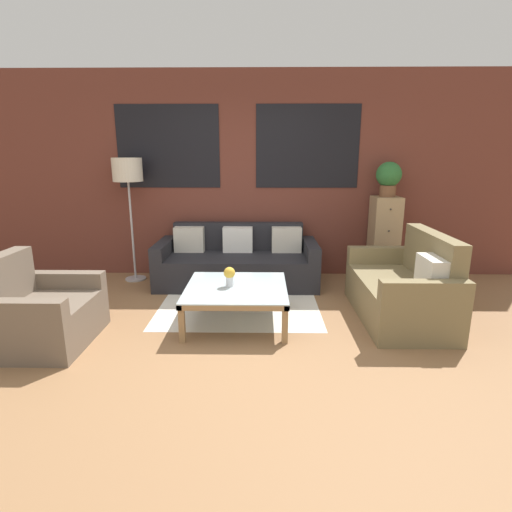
{
  "coord_description": "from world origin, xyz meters",
  "views": [
    {
      "loc": [
        0.33,
        -3.23,
        1.69
      ],
      "look_at": [
        0.27,
        1.27,
        0.55
      ],
      "focal_mm": 28.0,
      "sensor_mm": 36.0,
      "label": 1
    }
  ],
  "objects_px": {
    "coffee_table": "(236,291)",
    "drawer_cabinet": "(384,239)",
    "armchair_corner": "(41,314)",
    "flower_vase": "(229,275)",
    "settee_vintage": "(404,290)",
    "couch_dark": "(237,263)",
    "floor_lamp": "(128,175)",
    "potted_plant": "(389,177)"
  },
  "relations": [
    {
      "from": "floor_lamp",
      "to": "armchair_corner",
      "type": "bearing_deg",
      "value": -97.41
    },
    {
      "from": "couch_dark",
      "to": "settee_vintage",
      "type": "height_order",
      "value": "settee_vintage"
    },
    {
      "from": "floor_lamp",
      "to": "flower_vase",
      "type": "distance_m",
      "value": 2.24
    },
    {
      "from": "couch_dark",
      "to": "armchair_corner",
      "type": "relative_size",
      "value": 2.25
    },
    {
      "from": "armchair_corner",
      "to": "flower_vase",
      "type": "distance_m",
      "value": 1.78
    },
    {
      "from": "armchair_corner",
      "to": "drawer_cabinet",
      "type": "bearing_deg",
      "value": 28.63
    },
    {
      "from": "settee_vintage",
      "to": "couch_dark",
      "type": "bearing_deg",
      "value": 147.25
    },
    {
      "from": "armchair_corner",
      "to": "coffee_table",
      "type": "distance_m",
      "value": 1.83
    },
    {
      "from": "floor_lamp",
      "to": "flower_vase",
      "type": "xyz_separation_m",
      "value": [
        1.44,
        -1.44,
        -0.93
      ]
    },
    {
      "from": "floor_lamp",
      "to": "flower_vase",
      "type": "relative_size",
      "value": 8.15
    },
    {
      "from": "settee_vintage",
      "to": "potted_plant",
      "type": "height_order",
      "value": "potted_plant"
    },
    {
      "from": "armchair_corner",
      "to": "floor_lamp",
      "type": "bearing_deg",
      "value": 82.59
    },
    {
      "from": "settee_vintage",
      "to": "floor_lamp",
      "type": "relative_size",
      "value": 0.89
    },
    {
      "from": "settee_vintage",
      "to": "potted_plant",
      "type": "relative_size",
      "value": 3.2
    },
    {
      "from": "settee_vintage",
      "to": "coffee_table",
      "type": "height_order",
      "value": "settee_vintage"
    },
    {
      "from": "couch_dark",
      "to": "armchair_corner",
      "type": "height_order",
      "value": "armchair_corner"
    },
    {
      "from": "drawer_cabinet",
      "to": "flower_vase",
      "type": "bearing_deg",
      "value": -142.7
    },
    {
      "from": "couch_dark",
      "to": "settee_vintage",
      "type": "bearing_deg",
      "value": -32.75
    },
    {
      "from": "settee_vintage",
      "to": "armchair_corner",
      "type": "bearing_deg",
      "value": -169.89
    },
    {
      "from": "armchair_corner",
      "to": "settee_vintage",
      "type": "bearing_deg",
      "value": 10.11
    },
    {
      "from": "coffee_table",
      "to": "flower_vase",
      "type": "relative_size",
      "value": 5.03
    },
    {
      "from": "flower_vase",
      "to": "drawer_cabinet",
      "type": "bearing_deg",
      "value": 37.3
    },
    {
      "from": "couch_dark",
      "to": "flower_vase",
      "type": "height_order",
      "value": "couch_dark"
    },
    {
      "from": "coffee_table",
      "to": "potted_plant",
      "type": "distance_m",
      "value": 2.69
    },
    {
      "from": "coffee_table",
      "to": "flower_vase",
      "type": "xyz_separation_m",
      "value": [
        -0.07,
        0.0,
        0.17
      ]
    },
    {
      "from": "couch_dark",
      "to": "coffee_table",
      "type": "height_order",
      "value": "couch_dark"
    },
    {
      "from": "couch_dark",
      "to": "armchair_corner",
      "type": "bearing_deg",
      "value": -133.19
    },
    {
      "from": "coffee_table",
      "to": "floor_lamp",
      "type": "xyz_separation_m",
      "value": [
        -1.51,
        1.45,
        1.1
      ]
    },
    {
      "from": "couch_dark",
      "to": "potted_plant",
      "type": "height_order",
      "value": "potted_plant"
    },
    {
      "from": "armchair_corner",
      "to": "potted_plant",
      "type": "xyz_separation_m",
      "value": [
        3.7,
        2.02,
        1.13
      ]
    },
    {
      "from": "potted_plant",
      "to": "flower_vase",
      "type": "bearing_deg",
      "value": -142.7
    },
    {
      "from": "settee_vintage",
      "to": "coffee_table",
      "type": "relative_size",
      "value": 1.44
    },
    {
      "from": "armchair_corner",
      "to": "coffee_table",
      "type": "xyz_separation_m",
      "value": [
        1.76,
        0.49,
        0.06
      ]
    },
    {
      "from": "flower_vase",
      "to": "couch_dark",
      "type": "bearing_deg",
      "value": 90.04
    },
    {
      "from": "coffee_table",
      "to": "drawer_cabinet",
      "type": "relative_size",
      "value": 0.89
    },
    {
      "from": "floor_lamp",
      "to": "drawer_cabinet",
      "type": "bearing_deg",
      "value": 1.37
    },
    {
      "from": "floor_lamp",
      "to": "potted_plant",
      "type": "xyz_separation_m",
      "value": [
        3.44,
        0.08,
        -0.03
      ]
    },
    {
      "from": "coffee_table",
      "to": "armchair_corner",
      "type": "bearing_deg",
      "value": -164.48
    },
    {
      "from": "flower_vase",
      "to": "settee_vintage",
      "type": "bearing_deg",
      "value": 4.28
    },
    {
      "from": "couch_dark",
      "to": "floor_lamp",
      "type": "relative_size",
      "value": 1.27
    },
    {
      "from": "couch_dark",
      "to": "flower_vase",
      "type": "bearing_deg",
      "value": -89.96
    },
    {
      "from": "couch_dark",
      "to": "coffee_table",
      "type": "xyz_separation_m",
      "value": [
        0.07,
        -1.31,
        0.05
      ]
    }
  ]
}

